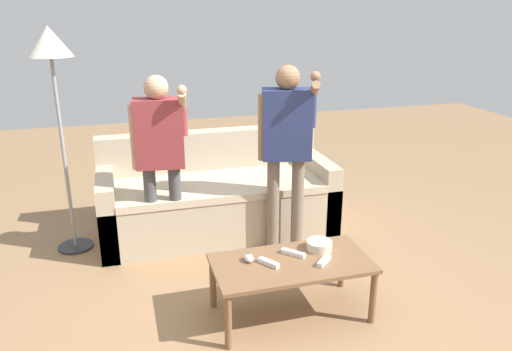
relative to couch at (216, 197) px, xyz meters
The scene contains 11 objects.
ground_plane 1.44m from the couch, 87.90° to the right, with size 12.00×12.00×0.00m, color #93704C.
couch is the anchor object (origin of this frame).
coffee_table 1.45m from the couch, 82.54° to the right, with size 1.00×0.51×0.38m.
snack_bowl 1.40m from the couch, 72.56° to the right, with size 0.17×0.17×0.06m, color beige.
game_remote_nunchuk 1.37m from the couch, 92.91° to the right, with size 0.06×0.09×0.05m.
floor_lamp 1.73m from the couch, behind, with size 0.33×0.33×1.77m.
player_right 0.97m from the couch, 51.30° to the right, with size 0.44×0.37×1.50m.
player_left 0.89m from the couch, 140.58° to the right, with size 0.42×0.32×1.44m.
game_remote_wand_near 1.39m from the couch, 80.57° to the right, with size 0.14×0.14×0.03m.
game_remote_wand_far 1.56m from the couch, 76.02° to the right, with size 0.13×0.13×0.03m.
game_remote_wand_spare 1.44m from the couch, 88.54° to the right, with size 0.11×0.14×0.03m.
Camera 1 is at (-0.84, -2.63, 1.91)m, focal length 34.79 mm.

